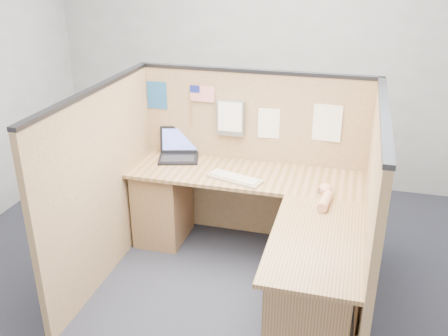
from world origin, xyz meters
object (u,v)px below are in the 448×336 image
(l_desk, at_px, (256,235))
(mouse, at_px, (325,190))
(laptop, at_px, (181,151))
(keyboard, at_px, (235,178))

(l_desk, bearing_deg, mouse, 22.01)
(l_desk, distance_m, laptop, 1.09)
(mouse, bearing_deg, keyboard, 176.29)
(keyboard, bearing_deg, mouse, 13.63)
(keyboard, xyz_separation_m, mouse, (0.72, -0.05, 0.01))
(l_desk, xyz_separation_m, laptop, (-0.82, 0.59, 0.40))
(laptop, distance_m, keyboard, 0.68)
(laptop, bearing_deg, l_desk, -51.63)
(laptop, bearing_deg, mouse, -32.63)
(keyboard, bearing_deg, l_desk, -28.43)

